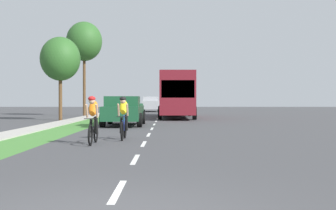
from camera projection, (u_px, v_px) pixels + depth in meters
The scene contains 11 objects.
ground_plane at pixel (155, 125), 25.44m from camera, with size 120.00×120.00×0.00m, color #424244.
grass_verge at pixel (83, 125), 25.44m from camera, with size 1.82×70.00×0.01m, color #478438.
sidewalk_concrete at pixel (55, 125), 25.44m from camera, with size 1.37×70.00×0.10m, color #B2ADA3.
lane_markings_center at pixel (156, 121), 29.44m from camera, with size 0.12×54.07×0.01m.
cyclist_lead at pixel (94, 120), 14.38m from camera, with size 0.42×1.72×1.58m.
cyclist_trailing at pixel (124, 117), 16.04m from camera, with size 0.42×1.72×1.58m.
pickup_dark_green at pixel (124, 111), 24.57m from camera, with size 2.22×5.10×1.64m.
bus_maroon at pixel (177, 93), 35.42m from camera, with size 2.78×11.60×3.48m.
suv_silver at pixel (151, 104), 52.59m from camera, with size 2.15×4.70×1.79m.
street_tree_near at pixel (61, 59), 30.67m from camera, with size 2.79×2.79×5.84m.
street_tree_far at pixel (85, 42), 38.23m from camera, with size 3.11×3.11×8.24m.
Camera 1 is at (0.81, -5.42, 1.48)m, focal length 46.93 mm.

